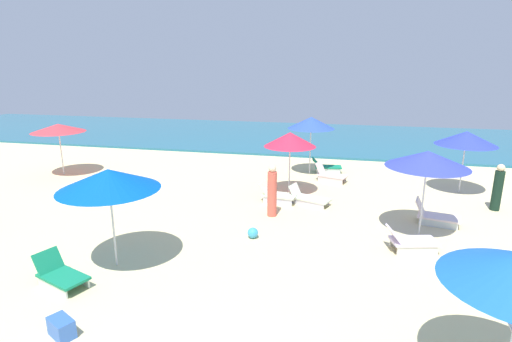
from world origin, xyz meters
name	(u,v)px	position (x,y,z in m)	size (l,w,h in m)	color
ocean	(309,137)	(0.00, 24.01, 0.06)	(60.00, 11.97, 0.12)	#22647D
umbrella_0	(311,123)	(0.87, 14.91, 2.34)	(2.08, 2.08, 2.60)	silver
lounge_chair_0_0	(326,167)	(1.59, 15.34, 0.26)	(1.40, 0.75, 0.66)	silver
lounge_chair_0_1	(330,175)	(1.84, 13.86, 0.29)	(1.41, 0.94, 0.80)	silver
umbrella_2	(428,159)	(4.68, 8.89, 2.29)	(2.30, 2.30, 2.52)	silver
lounge_chair_2_0	(435,216)	(5.27, 9.85, 0.27)	(1.44, 0.93, 0.75)	silver
lounge_chair_2_1	(410,241)	(4.25, 7.68, 0.28)	(1.42, 0.92, 0.68)	silver
umbrella_3	(109,179)	(-3.01, 5.24, 2.23)	(2.41, 2.41, 2.49)	silver
lounge_chair_3_0	(60,275)	(-3.72, 4.10, 0.26)	(1.40, 1.01, 0.73)	silver
umbrella_4	(58,128)	(-10.01, 12.31, 2.13)	(2.29, 2.29, 2.31)	silver
umbrella_6	(466,138)	(6.85, 13.45, 2.15)	(2.22, 2.22, 2.41)	silver
umbrella_7	(290,139)	(0.38, 11.76, 2.15)	(1.95, 1.95, 2.42)	silver
lounge_chair_7_0	(308,198)	(1.21, 10.83, 0.22)	(1.57, 1.03, 0.64)	silver
lounge_chair_7_1	(277,195)	(0.09, 10.74, 0.28)	(1.38, 0.78, 0.73)	silver
beachgoer_0	(498,188)	(7.54, 11.62, 0.78)	(0.42, 0.42, 1.63)	black
beachgoer_2	(272,192)	(0.16, 9.40, 0.84)	(0.40, 0.40, 1.74)	#D75848
cooler_box_0	(61,327)	(-2.51, 2.58, 0.18)	(0.53, 0.31, 0.36)	blue
beach_ball_2	(253,233)	(-0.06, 7.55, 0.16)	(0.31, 0.31, 0.31)	#39A1CF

